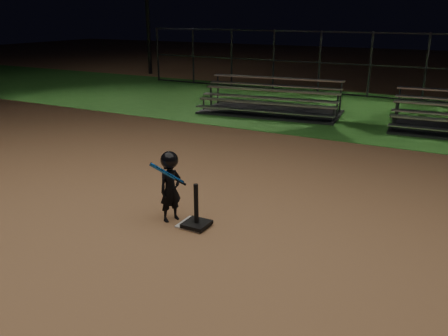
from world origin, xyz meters
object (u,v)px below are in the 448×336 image
home_plate (194,224)px  bleacher_left (270,106)px  batting_tee (196,219)px  child_batter (170,184)px

home_plate → bleacher_left: bleacher_left is taller
batting_tee → child_batter: size_ratio=0.60×
home_plate → batting_tee: 0.16m
batting_tee → bleacher_left: bleacher_left is taller
home_plate → bleacher_left: bearing=104.7°
child_batter → bleacher_left: child_batter is taller
child_batter → home_plate: bearing=-64.1°
home_plate → batting_tee: bearing=-33.0°
home_plate → child_batter: (-0.42, -0.01, 0.60)m
bleacher_left → home_plate: bearing=-81.5°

